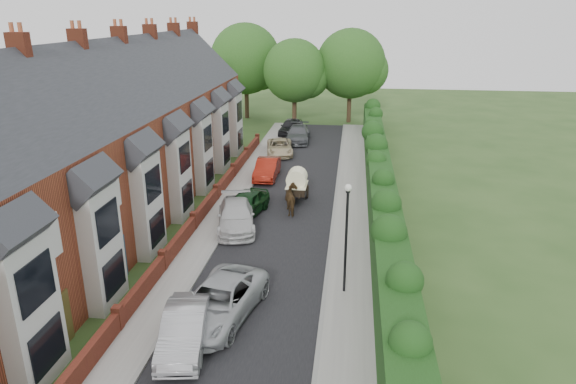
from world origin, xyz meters
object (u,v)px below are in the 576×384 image
object	(u,v)px
lamppost	(347,225)
car_black	(291,127)
car_silver_b	(219,301)
car_grey	(298,134)
car_white	(236,216)
car_red	(267,169)
horse_cart	(297,182)
car_silver_a	(185,329)
horse	(293,200)
car_beige	(280,147)
car_green	(246,204)

from	to	relation	value
lamppost	car_black	size ratio (longest dim) A/B	1.11
car_silver_b	car_grey	xyz separation A→B (m)	(-0.08, 30.55, -0.01)
car_white	car_red	size ratio (longest dim) A/B	1.17
horse_cart	lamppost	bearing A→B (deg)	-73.61
car_black	car_silver_a	bearing A→B (deg)	-82.63
car_white	horse	distance (m)	4.09
horse_cart	car_grey	bearing A→B (deg)	95.92
car_silver_a	car_white	distance (m)	11.21
lamppost	car_silver_a	bearing A→B (deg)	-141.74
lamppost	horse	xyz separation A→B (m)	(-3.42, 9.39, -2.43)
car_beige	car_black	bearing A→B (deg)	80.18
car_grey	car_red	bearing A→B (deg)	-97.66
car_green	car_silver_a	bearing A→B (deg)	-76.16
lamppost	car_silver_a	size ratio (longest dim) A/B	1.16
car_beige	car_grey	world-z (taller)	car_grey
car_red	car_beige	bearing A→B (deg)	89.50
car_beige	horse_cart	xyz separation A→B (m)	(2.79, -11.44, 0.62)
car_silver_b	car_black	world-z (taller)	car_black
car_red	horse	size ratio (longest dim) A/B	2.17
car_beige	lamppost	bearing A→B (deg)	-84.63
car_grey	lamppost	bearing A→B (deg)	-82.05
car_silver_b	horse_cart	bearing A→B (deg)	95.02
car_silver_b	car_white	size ratio (longest dim) A/B	1.08
car_silver_a	car_black	bearing A→B (deg)	81.45
car_beige	car_black	distance (m)	7.95
car_white	car_beige	size ratio (longest dim) A/B	1.09
car_green	horse	xyz separation A→B (m)	(2.83, 0.79, 0.11)
car_white	horse_cart	distance (m)	5.86
car_white	car_red	xyz separation A→B (m)	(0.21, 9.60, -0.02)
car_beige	horse_cart	world-z (taller)	horse_cart
horse_cart	car_black	bearing A→B (deg)	98.13
car_white	car_grey	bearing A→B (deg)	73.96
car_silver_a	car_green	size ratio (longest dim) A/B	1.00
car_silver_b	car_white	xyz separation A→B (m)	(-1.37, 9.20, -0.02)
car_grey	car_white	bearing A→B (deg)	-95.87
car_green	car_beige	world-z (taller)	car_green
car_beige	car_white	bearing A→B (deg)	-100.37
car_silver_a	car_beige	bearing A→B (deg)	81.65
car_green	car_silver_b	bearing A→B (deg)	-71.76
car_green	car_black	xyz separation A→B (m)	(0.06, 22.40, 0.04)
car_red	car_black	distance (m)	14.80
car_silver_a	car_red	size ratio (longest dim) A/B	1.00
car_silver_b	car_green	size ratio (longest dim) A/B	1.26
horse	horse_cart	size ratio (longest dim) A/B	0.67
car_red	car_grey	distance (m)	11.80
car_silver_b	car_black	distance (m)	33.62
car_green	horse_cart	world-z (taller)	horse_cart
car_black	car_grey	bearing A→B (deg)	-63.78
car_silver_a	car_black	size ratio (longest dim) A/B	0.96
car_white	horse_cart	world-z (taller)	horse_cart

